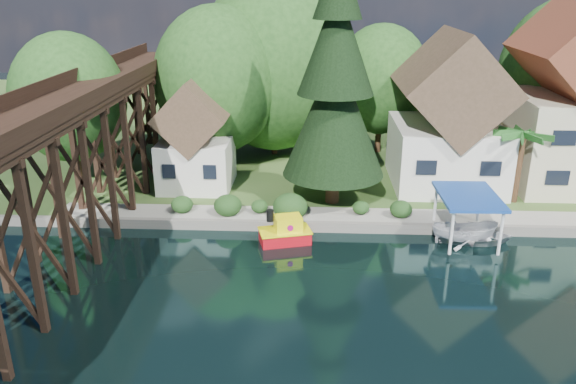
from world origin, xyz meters
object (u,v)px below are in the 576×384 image
(boat_white_a, at_px, (475,235))
(house_left, at_px, (448,122))
(shed, at_px, (196,142))
(palm_tree, at_px, (523,137))
(conifer, at_px, (335,85))
(tugboat, at_px, (286,232))
(trestle_bridge, at_px, (70,159))
(boat_canopy, at_px, (465,223))

(boat_white_a, bearing_deg, house_left, 3.09)
(shed, height_order, boat_white_a, shed)
(palm_tree, bearing_deg, boat_white_a, -126.02)
(house_left, height_order, palm_tree, house_left)
(conifer, height_order, palm_tree, conifer)
(tugboat, xyz_separation_m, boat_white_a, (11.27, 0.64, -0.20))
(trestle_bridge, distance_m, boat_canopy, 22.79)
(trestle_bridge, xyz_separation_m, tugboat, (11.85, 1.19, -4.70))
(house_left, bearing_deg, boat_canopy, -93.88)
(palm_tree, distance_m, boat_white_a, 8.12)
(shed, relative_size, boat_canopy, 1.63)
(boat_canopy, bearing_deg, boat_white_a, 18.42)
(tugboat, bearing_deg, boat_canopy, 2.14)
(tugboat, bearing_deg, trestle_bridge, -174.28)
(palm_tree, xyz_separation_m, boat_canopy, (-4.68, -5.66, -3.72))
(house_left, relative_size, tugboat, 3.30)
(shed, bearing_deg, boat_white_a, -22.49)
(trestle_bridge, bearing_deg, palm_tree, 14.99)
(tugboat, bearing_deg, house_left, 40.84)
(palm_tree, relative_size, boat_white_a, 1.20)
(trestle_bridge, distance_m, conifer, 16.42)
(palm_tree, bearing_deg, trestle_bridge, -165.01)
(shed, height_order, palm_tree, shed)
(shed, xyz_separation_m, boat_white_a, (18.11, -7.50, -3.38))
(conifer, relative_size, boat_canopy, 3.42)
(shed, relative_size, palm_tree, 1.51)
(conifer, distance_m, tugboat, 9.90)
(boat_canopy, bearing_deg, shed, 155.97)
(shed, xyz_separation_m, boat_canopy, (17.37, -7.75, -2.51))
(tugboat, bearing_deg, conifer, 62.09)
(trestle_bridge, xyz_separation_m, boat_canopy, (22.37, 1.58, -4.03))
(trestle_bridge, relative_size, boat_white_a, 10.20)
(shed, xyz_separation_m, palm_tree, (22.05, -2.08, 1.21))
(shed, bearing_deg, palm_tree, -5.40)
(trestle_bridge, bearing_deg, boat_canopy, 4.04)
(house_left, bearing_deg, trestle_bridge, -154.79)
(trestle_bridge, xyz_separation_m, shed, (5.00, 9.33, -1.52))
(shed, distance_m, conifer, 11.09)
(house_left, relative_size, conifer, 0.67)
(conifer, distance_m, palm_tree, 12.81)
(shed, height_order, conifer, conifer)
(trestle_bridge, xyz_separation_m, house_left, (23.00, 10.83, -0.21))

